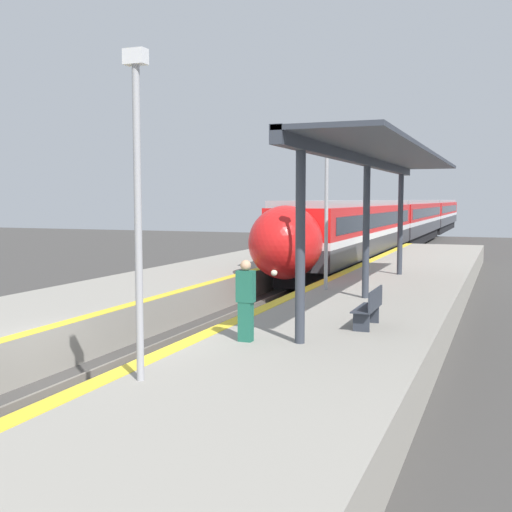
% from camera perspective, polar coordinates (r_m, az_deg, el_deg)
% --- Properties ---
extents(ground_plane, '(120.00, 120.00, 0.00)m').
position_cam_1_polar(ground_plane, '(14.14, -13.46, -11.29)').
color(ground_plane, '#423F3D').
extents(rail_left, '(0.08, 90.00, 0.15)m').
position_cam_1_polar(rail_left, '(14.53, -15.84, -10.59)').
color(rail_left, slate).
rests_on(rail_left, ground_plane).
extents(rail_right, '(0.08, 90.00, 0.15)m').
position_cam_1_polar(rail_right, '(13.73, -10.95, -11.41)').
color(rail_right, slate).
rests_on(rail_right, ground_plane).
extents(train, '(2.89, 69.05, 3.89)m').
position_cam_1_polar(train, '(56.47, 13.46, 3.17)').
color(train, black).
rests_on(train, ground_plane).
extents(platform_right, '(4.87, 64.00, 1.05)m').
position_cam_1_polar(platform_right, '(12.21, 2.61, -11.23)').
color(platform_right, gray).
rests_on(platform_right, ground_plane).
extents(platform_bench, '(0.44, 1.47, 0.89)m').
position_cam_1_polar(platform_bench, '(14.82, 10.11, -4.49)').
color(platform_bench, '#2D333D').
rests_on(platform_bench, platform_right).
extents(person_waiting, '(0.36, 0.22, 1.68)m').
position_cam_1_polar(person_waiting, '(13.10, -0.92, -3.87)').
color(person_waiting, '#1E604C').
rests_on(person_waiting, platform_right).
extents(railway_signal, '(0.28, 0.28, 4.85)m').
position_cam_1_polar(railway_signal, '(34.69, 4.11, 3.36)').
color(railway_signal, '#59595E').
rests_on(railway_signal, ground_plane).
extents(lamppost_near, '(0.36, 0.20, 5.21)m').
position_cam_1_polar(lamppost_near, '(10.26, -10.47, 5.48)').
color(lamppost_near, '#9E9EA3').
rests_on(lamppost_near, platform_right).
extents(lamppost_mid, '(0.36, 0.20, 5.21)m').
position_cam_1_polar(lamppost_mid, '(20.71, 6.29, 5.27)').
color(lamppost_mid, '#9E9EA3').
rests_on(lamppost_mid, platform_right).
extents(station_canopy, '(2.02, 15.83, 4.23)m').
position_cam_1_polar(station_canopy, '(18.95, 11.56, 8.05)').
color(station_canopy, '#333842').
rests_on(station_canopy, platform_right).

